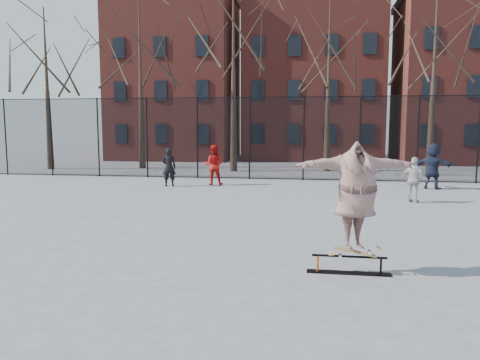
% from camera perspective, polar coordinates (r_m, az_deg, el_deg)
% --- Properties ---
extents(ground, '(100.00, 100.00, 0.00)m').
position_cam_1_polar(ground, '(10.01, -1.17, -8.69)').
color(ground, slate).
extents(skate_rail, '(1.50, 0.23, 0.33)m').
position_cam_1_polar(skate_rail, '(8.79, 13.14, -10.20)').
color(skate_rail, black).
rests_on(skate_rail, ground).
extents(skateboard, '(0.81, 0.19, 0.10)m').
position_cam_1_polar(skateboard, '(8.73, 13.81, -8.64)').
color(skateboard, olive).
rests_on(skateboard, skate_rail).
extents(skater, '(2.41, 1.42, 1.90)m').
position_cam_1_polar(skater, '(8.52, 14.00, -2.15)').
color(skater, '#623584').
rests_on(skater, skateboard).
extents(bystander_black, '(0.66, 0.49, 1.66)m').
position_cam_1_polar(bystander_black, '(20.45, -8.66, 1.56)').
color(bystander_black, black).
rests_on(bystander_black, ground).
extents(bystander_red, '(0.91, 0.74, 1.77)m').
position_cam_1_polar(bystander_red, '(20.70, -3.23, 1.85)').
color(bystander_red, '#B4130F').
rests_on(bystander_red, ground).
extents(bystander_white, '(0.98, 0.80, 1.57)m').
position_cam_1_polar(bystander_white, '(17.06, 20.46, 0.02)').
color(bystander_white, '#BDB6AF').
rests_on(bystander_white, ground).
extents(bystander_navy, '(1.80, 1.36, 1.89)m').
position_cam_1_polar(bystander_navy, '(20.93, 22.44, 1.57)').
color(bystander_navy, '#1B2237').
rests_on(bystander_navy, ground).
extents(fence, '(34.03, 0.07, 4.00)m').
position_cam_1_polar(fence, '(22.56, 4.67, 5.22)').
color(fence, black).
rests_on(fence, ground).
extents(tree_row, '(33.66, 7.46, 10.67)m').
position_cam_1_polar(tree_row, '(27.12, 4.97, 16.74)').
color(tree_row, black).
rests_on(tree_row, ground).
extents(rowhouses, '(29.00, 7.00, 13.00)m').
position_cam_1_polar(rowhouses, '(35.66, 7.58, 12.22)').
color(rowhouses, maroon).
rests_on(rowhouses, ground).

